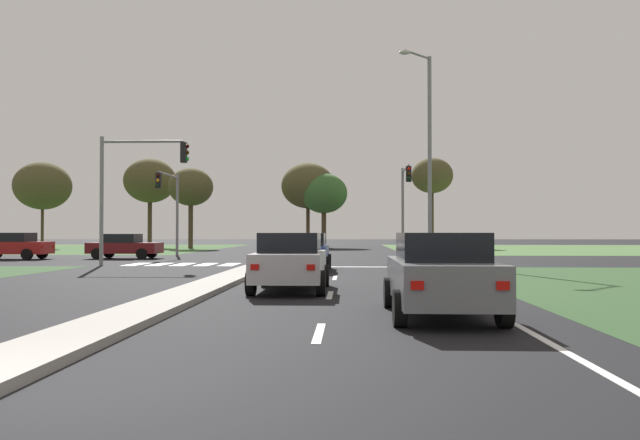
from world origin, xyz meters
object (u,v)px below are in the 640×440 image
at_px(treeline_sixth, 432,176).
at_px(treeline_near, 43,186).
at_px(traffic_signal_far_left, 170,198).
at_px(traffic_signal_far_right, 405,194).
at_px(treeline_fourth, 324,194).
at_px(street_lamp_second, 428,148).
at_px(traffic_signal_near_left, 132,178).
at_px(car_blue_near, 305,251).
at_px(car_maroon_second, 124,246).
at_px(treeline_second, 150,181).
at_px(treeline_third, 191,187).
at_px(treeline_fifth, 308,186).
at_px(car_silver_fifth, 291,261).
at_px(car_red_fourth, 12,246).
at_px(car_grey_third, 440,274).

bearing_deg(treeline_sixth, treeline_near, -173.64).
xyz_separation_m(traffic_signal_far_left, treeline_sixth, (20.16, 24.53, 3.52)).
relative_size(traffic_signal_far_right, treeline_fourth, 0.78).
distance_m(traffic_signal_far_left, street_lamp_second, 18.07).
relative_size(traffic_signal_near_left, treeline_sixth, 0.66).
height_order(car_blue_near, car_maroon_second, car_blue_near).
height_order(car_maroon_second, street_lamp_second, street_lamp_second).
height_order(traffic_signal_far_left, treeline_second, treeline_second).
relative_size(car_blue_near, traffic_signal_near_left, 0.71).
relative_size(traffic_signal_far_left, treeline_fourth, 0.73).
bearing_deg(treeline_third, car_maroon_second, -85.43).
xyz_separation_m(treeline_fifth, treeline_sixth, (12.74, -0.05, 0.98)).
bearing_deg(treeline_near, treeline_sixth, 6.36).
bearing_deg(treeline_second, traffic_signal_far_right, -44.79).
bearing_deg(traffic_signal_far_right, traffic_signal_near_left, -139.81).
relative_size(car_blue_near, treeline_near, 0.51).
xyz_separation_m(traffic_signal_far_left, street_lamp_second, (15.52, -9.06, 1.95)).
bearing_deg(car_silver_fifth, car_red_fourth, 133.61).
bearing_deg(treeline_fifth, car_maroon_second, -108.02).
bearing_deg(car_blue_near, traffic_signal_near_left, 159.34).
relative_size(car_blue_near, treeline_fifth, 0.50).
relative_size(street_lamp_second, treeline_second, 1.13).
distance_m(treeline_near, treeline_third, 14.85).
height_order(treeline_fourth, treeline_sixth, treeline_sixth).
height_order(car_silver_fifth, street_lamp_second, street_lamp_second).
bearing_deg(car_maroon_second, car_red_fourth, -78.73).
height_order(car_maroon_second, treeline_second, treeline_second).
xyz_separation_m(treeline_second, treeline_sixth, (29.13, 0.43, 0.46)).
distance_m(traffic_signal_far_left, treeline_near, 27.47).
bearing_deg(traffic_signal_near_left, treeline_second, 106.30).
bearing_deg(car_blue_near, treeline_fifth, 93.46).
relative_size(car_silver_fifth, street_lamp_second, 0.42).
distance_m(car_silver_fifth, traffic_signal_near_left, 15.19).
xyz_separation_m(car_maroon_second, car_red_fourth, (-6.18, -1.23, 0.03)).
distance_m(car_blue_near, car_red_fourth, 20.28).
bearing_deg(treeline_second, car_maroon_second, -75.35).
distance_m(car_maroon_second, car_red_fourth, 6.30).
distance_m(street_lamp_second, treeline_fourth, 33.26).
xyz_separation_m(car_silver_fifth, treeline_third, (-13.61, 43.36, 5.07)).
height_order(treeline_near, treeline_fifth, treeline_fifth).
relative_size(car_silver_fifth, treeline_third, 0.56).
bearing_deg(car_maroon_second, treeline_sixth, 142.06).
height_order(traffic_signal_far_right, treeline_fifth, treeline_fifth).
xyz_separation_m(traffic_signal_far_right, traffic_signal_far_left, (-15.20, -0.10, -0.21)).
xyz_separation_m(car_blue_near, traffic_signal_near_left, (-8.35, 3.15, 3.34)).
distance_m(car_blue_near, car_maroon_second, 16.01).
xyz_separation_m(car_blue_near, treeline_sixth, (10.37, 39.20, 6.53)).
distance_m(car_grey_third, treeline_fourth, 52.66).
height_order(car_blue_near, car_silver_fifth, car_silver_fifth).
distance_m(car_blue_near, traffic_signal_near_left, 9.53).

